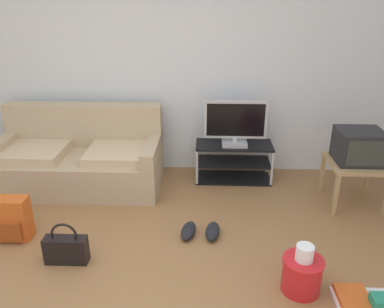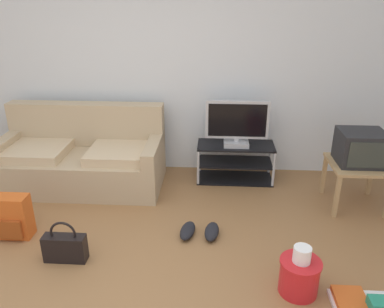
{
  "view_description": "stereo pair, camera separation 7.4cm",
  "coord_description": "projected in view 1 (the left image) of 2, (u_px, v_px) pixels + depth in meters",
  "views": [
    {
      "loc": [
        0.56,
        -2.06,
        2.06
      ],
      "look_at": [
        0.43,
        1.26,
        0.66
      ],
      "focal_mm": 36.08,
      "sensor_mm": 36.0,
      "label": 1
    },
    {
      "loc": [
        0.63,
        -2.06,
        2.06
      ],
      "look_at": [
        0.43,
        1.26,
        0.66
      ],
      "focal_mm": 36.08,
      "sensor_mm": 36.0,
      "label": 2
    }
  ],
  "objects": [
    {
      "name": "flat_tv",
      "position": [
        235.0,
        124.0,
        4.33
      ],
      "size": [
        0.71,
        0.22,
        0.52
      ],
      "color": "#B2B2B7",
      "rests_on": "tv_stand"
    },
    {
      "name": "floor_tray",
      "position": [
        367.0,
        304.0,
        2.71
      ],
      "size": [
        0.44,
        0.35,
        0.14
      ],
      "color": "silver",
      "rests_on": "ground_plane"
    },
    {
      "name": "backpack",
      "position": [
        11.0,
        219.0,
        3.43
      ],
      "size": [
        0.32,
        0.24,
        0.41
      ],
      "rotation": [
        0.0,
        0.0,
        -0.43
      ],
      "color": "#CC561E",
      "rests_on": "ground_plane"
    },
    {
      "name": "wall_back",
      "position": [
        159.0,
        59.0,
        4.45
      ],
      "size": [
        9.0,
        0.1,
        2.7
      ],
      "primitive_type": "cube",
      "color": "silver",
      "rests_on": "ground_plane"
    },
    {
      "name": "side_table",
      "position": [
        356.0,
        168.0,
        3.93
      ],
      "size": [
        0.56,
        0.56,
        0.47
      ],
      "color": "tan",
      "rests_on": "ground_plane"
    },
    {
      "name": "cleaning_bucket",
      "position": [
        302.0,
        272.0,
        2.83
      ],
      "size": [
        0.3,
        0.3,
        0.39
      ],
      "color": "red",
      "rests_on": "ground_plane"
    },
    {
      "name": "handbag",
      "position": [
        66.0,
        249.0,
        3.15
      ],
      "size": [
        0.35,
        0.12,
        0.37
      ],
      "rotation": [
        0.0,
        0.0,
        0.38
      ],
      "color": "black",
      "rests_on": "ground_plane"
    },
    {
      "name": "tv_stand",
      "position": [
        233.0,
        162.0,
        4.54
      ],
      "size": [
        0.88,
        0.39,
        0.44
      ],
      "color": "black",
      "rests_on": "ground_plane"
    },
    {
      "name": "couch",
      "position": [
        80.0,
        159.0,
        4.38
      ],
      "size": [
        1.81,
        0.86,
        0.88
      ],
      "color": "tan",
      "rests_on": "ground_plane"
    },
    {
      "name": "crt_tv",
      "position": [
        359.0,
        146.0,
        3.86
      ],
      "size": [
        0.44,
        0.4,
        0.33
      ],
      "color": "#232326",
      "rests_on": "side_table"
    },
    {
      "name": "sneakers_pair",
      "position": [
        200.0,
        231.0,
        3.53
      ],
      "size": [
        0.39,
        0.31,
        0.09
      ],
      "color": "black",
      "rests_on": "ground_plane"
    }
  ]
}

